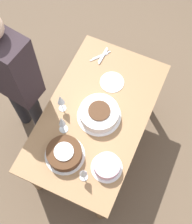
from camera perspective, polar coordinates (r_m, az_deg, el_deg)
The scene contains 11 objects.
ground_plane at distance 3.09m, azimuth 0.00°, elevation -5.92°, with size 12.00×12.00×0.00m, color brown.
dining_table at distance 2.53m, azimuth 0.00°, elevation -1.64°, with size 1.33×0.77×0.72m.
cake_center_white at distance 2.37m, azimuth 0.54°, elevation -0.36°, with size 0.34×0.34×0.10m.
cake_front_chocolate at distance 2.27m, azimuth -5.79°, elevation -7.57°, with size 0.30×0.30×0.10m.
cake_back_decorated at distance 2.24m, azimuth 1.99°, elevation -9.86°, with size 0.23×0.23×0.09m.
wine_glass_near at distance 2.24m, azimuth -6.27°, elevation -1.77°, with size 0.07×0.07×0.22m.
wine_glass_far at distance 2.13m, azimuth -2.36°, elevation -11.00°, with size 0.06×0.06×0.20m.
wine_glass_extra at distance 2.32m, azimuth -6.48°, elevation 2.22°, with size 0.06×0.06×0.21m.
dessert_plate_left at distance 2.55m, azimuth 2.84°, elevation 5.52°, with size 0.20×0.20×0.01m.
fork_pile at distance 2.68m, azimuth 1.04°, elevation 10.24°, with size 0.19×0.13×0.01m.
person_cutting at distance 2.40m, azimuth -15.14°, elevation 6.43°, with size 0.28×0.43×1.57m.
Camera 1 is at (0.89, 0.40, 2.93)m, focal length 50.00 mm.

